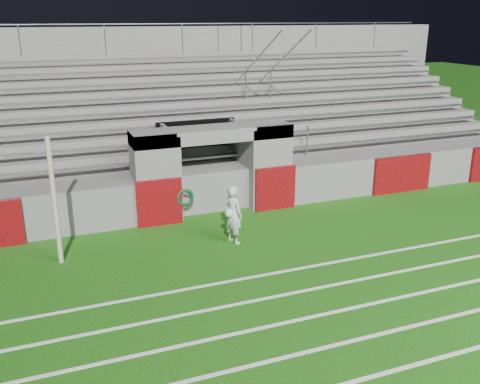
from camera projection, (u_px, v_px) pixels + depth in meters
name	position (u px, v px, depth m)	size (l,w,h in m)	color
ground	(259.00, 256.00, 13.31)	(90.00, 90.00, 0.00)	#18530D
field_post	(55.00, 201.00, 12.49)	(0.12, 0.12, 3.13)	#C6B793
field_markings	(377.00, 375.00, 8.89)	(28.00, 8.09, 0.01)	white
stadium_structure	(175.00, 134.00, 19.89)	(26.00, 8.48, 5.42)	slate
goalkeeper_with_ball	(233.00, 214.00, 13.87)	(0.56, 0.67, 1.56)	silver
hose_coil	(185.00, 198.00, 15.31)	(0.53, 0.15, 0.55)	#0D4119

